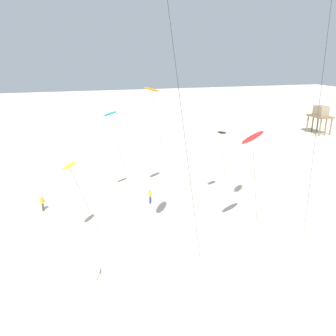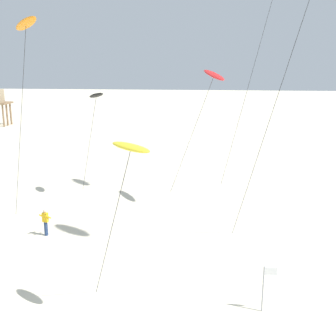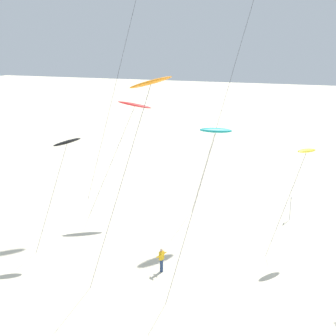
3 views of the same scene
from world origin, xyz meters
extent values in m
plane|color=beige|center=(0.00, 0.00, 0.00)|extent=(260.00, 260.00, 0.00)
cylinder|color=#262626|center=(8.06, 7.28, 10.57)|extent=(4.79, 4.61, 21.15)
ellipsoid|color=teal|center=(-6.97, 4.38, 9.94)|extent=(1.64, 1.86, 0.50)
cylinder|color=#262626|center=(-8.08, 5.46, 4.93)|extent=(2.26, 2.17, 9.86)
cylinder|color=#262626|center=(7.87, 17.32, 12.48)|extent=(5.30, 5.10, 24.97)
ellipsoid|color=orange|center=(-6.09, 8.57, 12.34)|extent=(2.34, 2.37, 0.98)
cylinder|color=#262626|center=(-7.62, 10.04, 6.13)|extent=(3.08, 2.97, 12.26)
ellipsoid|color=red|center=(4.34, 14.35, 9.40)|extent=(1.87, 2.88, 0.83)
cylinder|color=#262626|center=(2.73, 15.90, 4.65)|extent=(3.25, 3.13, 9.31)
ellipsoid|color=black|center=(-4.21, 15.70, 7.85)|extent=(1.75, 1.91, 0.71)
cylinder|color=#262626|center=(-5.18, 16.64, 3.88)|extent=(1.98, 1.90, 7.77)
ellipsoid|color=yellow|center=(1.19, -0.02, 7.32)|extent=(1.85, 1.50, 0.39)
cylinder|color=#262626|center=(0.11, 1.01, 3.62)|extent=(2.19, 2.11, 7.24)
cylinder|color=navy|center=(-5.66, 8.13, 0.44)|extent=(0.22, 0.22, 0.88)
cube|color=gold|center=(-5.66, 8.13, 1.17)|extent=(0.38, 0.28, 0.58)
sphere|color=beige|center=(-5.66, 8.13, 1.57)|extent=(0.20, 0.20, 0.20)
cylinder|color=gold|center=(-5.88, 8.18, 1.22)|extent=(0.21, 0.51, 0.39)
cylinder|color=gold|center=(-5.45, 8.07, 1.22)|extent=(0.21, 0.51, 0.39)
cylinder|color=gray|center=(6.50, 1.20, 1.05)|extent=(0.05, 0.05, 2.10)
cube|color=white|center=(6.78, 1.20, 1.90)|extent=(0.52, 0.03, 0.36)
camera|label=1|loc=(28.12, 0.25, 15.80)|focal=36.51mm
camera|label=2|loc=(4.02, -15.23, 10.53)|focal=45.55mm
camera|label=3|loc=(-31.26, -1.76, 14.79)|focal=49.44mm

